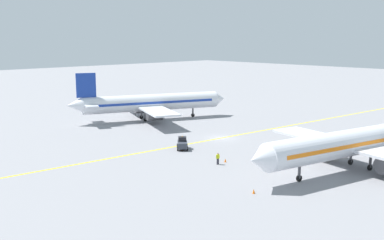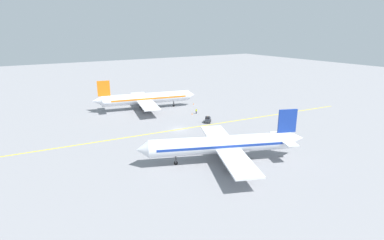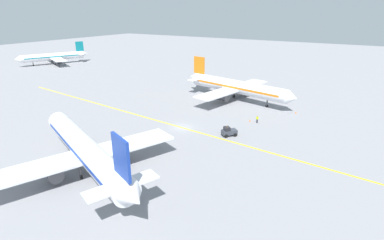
{
  "view_description": "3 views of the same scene",
  "coord_description": "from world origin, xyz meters",
  "px_view_note": "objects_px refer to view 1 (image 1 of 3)",
  "views": [
    {
      "loc": [
        53.15,
        -57.69,
        17.67
      ],
      "look_at": [
        -3.48,
        -3.83,
        3.32
      ],
      "focal_mm": 42.0,
      "sensor_mm": 36.0,
      "label": 1
    },
    {
      "loc": [
        -68.57,
        37.91,
        26.34
      ],
      "look_at": [
        -3.92,
        -1.81,
        3.44
      ],
      "focal_mm": 28.0,
      "sensor_mm": 36.0,
      "label": 2
    },
    {
      "loc": [
        -49.65,
        -32.9,
        23.67
      ],
      "look_at": [
        -5.55,
        -5.94,
        4.63
      ],
      "focal_mm": 28.0,
      "sensor_mm": 36.0,
      "label": 3
    }
  ],
  "objects_px": {
    "traffic_cone_near_nose": "(254,191)",
    "airplane_adjacent_stand": "(354,143)",
    "airplane_at_gate": "(150,103)",
    "traffic_cone_mid_apron": "(225,160)",
    "ground_crew_worker": "(218,158)",
    "baggage_tug_dark": "(182,144)"
  },
  "relations": [
    {
      "from": "baggage_tug_dark",
      "to": "traffic_cone_mid_apron",
      "type": "bearing_deg",
      "value": -3.81
    },
    {
      "from": "ground_crew_worker",
      "to": "traffic_cone_near_nose",
      "type": "distance_m",
      "value": 12.6
    },
    {
      "from": "airplane_at_gate",
      "to": "airplane_adjacent_stand",
      "type": "distance_m",
      "value": 48.68
    },
    {
      "from": "traffic_cone_mid_apron",
      "to": "ground_crew_worker",
      "type": "bearing_deg",
      "value": -88.31
    },
    {
      "from": "traffic_cone_near_nose",
      "to": "airplane_adjacent_stand",
      "type": "bearing_deg",
      "value": 79.82
    },
    {
      "from": "baggage_tug_dark",
      "to": "traffic_cone_near_nose",
      "type": "distance_m",
      "value": 22.65
    },
    {
      "from": "airplane_adjacent_stand",
      "to": "traffic_cone_near_nose",
      "type": "relative_size",
      "value": 64.21
    },
    {
      "from": "ground_crew_worker",
      "to": "traffic_cone_mid_apron",
      "type": "relative_size",
      "value": 3.05
    },
    {
      "from": "baggage_tug_dark",
      "to": "traffic_cone_near_nose",
      "type": "xyz_separation_m",
      "value": [
        21.13,
        -8.13,
        -0.63
      ]
    },
    {
      "from": "airplane_at_gate",
      "to": "baggage_tug_dark",
      "type": "height_order",
      "value": "airplane_at_gate"
    },
    {
      "from": "ground_crew_worker",
      "to": "traffic_cone_near_nose",
      "type": "xyz_separation_m",
      "value": [
        11.15,
        -5.83,
        -0.63
      ]
    },
    {
      "from": "airplane_at_gate",
      "to": "airplane_adjacent_stand",
      "type": "bearing_deg",
      "value": -3.94
    },
    {
      "from": "ground_crew_worker",
      "to": "traffic_cone_near_nose",
      "type": "height_order",
      "value": "ground_crew_worker"
    },
    {
      "from": "airplane_adjacent_stand",
      "to": "ground_crew_worker",
      "type": "xyz_separation_m",
      "value": [
        -14.29,
        -11.62,
        -2.8
      ]
    },
    {
      "from": "traffic_cone_near_nose",
      "to": "traffic_cone_mid_apron",
      "type": "xyz_separation_m",
      "value": [
        -11.2,
        7.47,
        0.0
      ]
    },
    {
      "from": "baggage_tug_dark",
      "to": "ground_crew_worker",
      "type": "xyz_separation_m",
      "value": [
        9.98,
        -2.3,
        0.01
      ]
    },
    {
      "from": "baggage_tug_dark",
      "to": "traffic_cone_mid_apron",
      "type": "height_order",
      "value": "baggage_tug_dark"
    },
    {
      "from": "airplane_adjacent_stand",
      "to": "traffic_cone_near_nose",
      "type": "xyz_separation_m",
      "value": [
        -3.13,
        -17.45,
        -3.43
      ]
    },
    {
      "from": "airplane_at_gate",
      "to": "traffic_cone_near_nose",
      "type": "distance_m",
      "value": 50.08
    },
    {
      "from": "airplane_at_gate",
      "to": "ground_crew_worker",
      "type": "bearing_deg",
      "value": -23.58
    },
    {
      "from": "airplane_adjacent_stand",
      "to": "traffic_cone_mid_apron",
      "type": "relative_size",
      "value": 64.21
    },
    {
      "from": "traffic_cone_near_nose",
      "to": "traffic_cone_mid_apron",
      "type": "height_order",
      "value": "same"
    }
  ]
}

